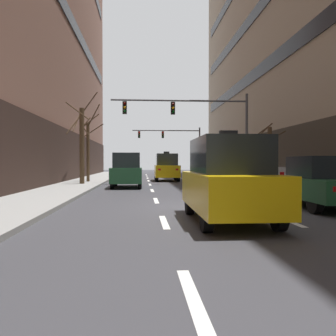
{
  "coord_description": "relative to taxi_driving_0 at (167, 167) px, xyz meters",
  "views": [
    {
      "loc": [
        -2.12,
        -11.83,
        1.47
      ],
      "look_at": [
        -0.26,
        13.41,
        1.08
      ],
      "focal_mm": 38.34,
      "sensor_mm": 36.0,
      "label": 1
    }
  ],
  "objects": [
    {
      "name": "street_tree_0",
      "position": [
        -5.75,
        -5.7,
        1.62
      ],
      "size": [
        2.17,
        2.09,
        5.88
      ],
      "color": "#4C3823",
      "rests_on": "sidewalk_left"
    },
    {
      "name": "lane_stripe_l2_s8",
      "position": [
        1.69,
        5.13,
        -1.08
      ],
      "size": [
        0.16,
        2.0,
        0.01
      ],
      "primitive_type": "cube",
      "color": "silver",
      "rests_on": "ground"
    },
    {
      "name": "lane_stripe_l1_s7",
      "position": [
        -1.44,
        0.13,
        -1.08
      ],
      "size": [
        0.16,
        2.0,
        0.01
      ],
      "primitive_type": "cube",
      "color": "silver",
      "rests_on": "ground"
    },
    {
      "name": "street_tree_1",
      "position": [
        6.01,
        -6.72,
        0.96
      ],
      "size": [
        2.01,
        1.32,
        3.9
      ],
      "color": "#4C3823",
      "rests_on": "sidewalk_right"
    },
    {
      "name": "lane_stripe_l2_s6",
      "position": [
        1.69,
        -4.87,
        -1.08
      ],
      "size": [
        0.16,
        2.0,
        0.01
      ],
      "primitive_type": "cube",
      "color": "silver",
      "rests_on": "ground"
    },
    {
      "name": "traffic_signal_0",
      "position": [
        1.89,
        -4.48,
        3.4
      ],
      "size": [
        9.37,
        0.35,
        6.06
      ],
      "color": "#4C4C51",
      "rests_on": "sidewalk_right"
    },
    {
      "name": "lane_stripe_l1_s8",
      "position": [
        -1.44,
        5.13,
        -1.08
      ],
      "size": [
        0.16,
        2.0,
        0.01
      ],
      "primitive_type": "cube",
      "color": "silver",
      "rests_on": "ground"
    },
    {
      "name": "lane_stripe_l1_s5",
      "position": [
        -1.44,
        -9.87,
        -1.08
      ],
      "size": [
        0.16,
        2.0,
        0.01
      ],
      "primitive_type": "cube",
      "color": "silver",
      "rests_on": "ground"
    },
    {
      "name": "car_parked_1",
      "position": [
        3.78,
        -17.49,
        -0.26
      ],
      "size": [
        1.89,
        4.47,
        1.67
      ],
      "color": "black",
      "rests_on": "ground"
    },
    {
      "name": "lane_stripe_l1_s3",
      "position": [
        -1.44,
        -19.87,
        -1.08
      ],
      "size": [
        0.16,
        2.0,
        0.01
      ],
      "primitive_type": "cube",
      "color": "silver",
      "rests_on": "ground"
    },
    {
      "name": "pedestrian_0",
      "position": [
        6.51,
        -0.64,
        -0.03
      ],
      "size": [
        0.44,
        0.37,
        1.59
      ],
      "color": "brown",
      "rests_on": "sidewalk_right"
    },
    {
      "name": "lane_stripe_l2_s5",
      "position": [
        1.69,
        -9.87,
        -1.08
      ],
      "size": [
        0.16,
        2.0,
        0.01
      ],
      "primitive_type": "cube",
      "color": "silver",
      "rests_on": "ground"
    },
    {
      "name": "lane_stripe_l1_s6",
      "position": [
        -1.44,
        -4.87,
        -1.08
      ],
      "size": [
        0.16,
        2.0,
        0.01
      ],
      "primitive_type": "cube",
      "color": "silver",
      "rests_on": "ground"
    },
    {
      "name": "lane_stripe_l2_s7",
      "position": [
        1.69,
        0.13,
        -1.08
      ],
      "size": [
        0.16,
        2.0,
        0.01
      ],
      "primitive_type": "cube",
      "color": "silver",
      "rests_on": "ground"
    },
    {
      "name": "car_driving_1",
      "position": [
        -2.86,
        -7.37,
        -0.07
      ],
      "size": [
        1.76,
        4.2,
        2.03
      ],
      "color": "black",
      "rests_on": "ground"
    },
    {
      "name": "lane_stripe_l2_s9",
      "position": [
        1.69,
        10.13,
        -1.08
      ],
      "size": [
        0.16,
        2.0,
        0.01
      ],
      "primitive_type": "cube",
      "color": "silver",
      "rests_on": "ground"
    },
    {
      "name": "lane_stripe_l2_s4",
      "position": [
        1.69,
        -14.87,
        -1.08
      ],
      "size": [
        0.16,
        2.0,
        0.01
      ],
      "primitive_type": "cube",
      "color": "silver",
      "rests_on": "ground"
    },
    {
      "name": "car_parked_2",
      "position": [
        3.78,
        -10.47,
        0.01
      ],
      "size": [
        1.95,
        4.55,
        2.19
      ],
      "color": "black",
      "rests_on": "ground"
    },
    {
      "name": "lane_stripe_l2_s10",
      "position": [
        1.69,
        15.13,
        -1.08
      ],
      "size": [
        0.16,
        2.0,
        0.01
      ],
      "primitive_type": "cube",
      "color": "silver",
      "rests_on": "ground"
    },
    {
      "name": "street_tree_2",
      "position": [
        -5.8,
        -3.07,
        1.46
      ],
      "size": [
        1.98,
        1.77,
        4.9
      ],
      "color": "#4C3823",
      "rests_on": "sidewalk_left"
    },
    {
      "name": "traffic_signal_1",
      "position": [
        2.18,
        15.6,
        3.18
      ],
      "size": [
        8.45,
        0.34,
        5.71
      ],
      "color": "#4C4C51",
      "rests_on": "sidewalk_right"
    },
    {
      "name": "lane_stripe_l1_s10",
      "position": [
        -1.44,
        15.13,
        -1.08
      ],
      "size": [
        0.16,
        2.0,
        0.01
      ],
      "primitive_type": "cube",
      "color": "silver",
      "rests_on": "ground"
    },
    {
      "name": "taxi_driving_0",
      "position": [
        0.0,
        0.0,
        0.0
      ],
      "size": [
        1.93,
        4.5,
        2.35
      ],
      "color": "black",
      "rests_on": "ground"
    },
    {
      "name": "taxi_driving_2",
      "position": [
        0.15,
        -19.92,
        -0.04
      ],
      "size": [
        1.81,
        4.31,
        2.26
      ],
      "color": "black",
      "rests_on": "ground"
    },
    {
      "name": "lane_stripe_l1_s2",
      "position": [
        -1.44,
        -24.87,
        -1.08
      ],
      "size": [
        0.16,
        2.0,
        0.01
      ],
      "primitive_type": "cube",
      "color": "silver",
      "rests_on": "ground"
    },
    {
      "name": "sidewalk_left",
      "position": [
        -6.06,
        -16.87,
        -1.01
      ],
      "size": [
        2.96,
        80.0,
        0.14
      ],
      "primitive_type": "cube",
      "color": "gray",
      "rests_on": "ground"
    },
    {
      "name": "lane_stripe_l2_s3",
      "position": [
        1.69,
        -19.87,
        -1.08
      ],
      "size": [
        0.16,
        2.0,
        0.01
      ],
      "primitive_type": "cube",
      "color": "silver",
      "rests_on": "ground"
    },
    {
      "name": "lane_stripe_l1_s4",
      "position": [
        -1.44,
        -14.87,
        -1.08
      ],
      "size": [
        0.16,
        2.0,
        0.01
      ],
      "primitive_type": "cube",
      "color": "silver",
      "rests_on": "ground"
    },
    {
      "name": "ground_plane",
      "position": [
        0.12,
        -16.87,
        -1.08
      ],
      "size": [
        120.0,
        120.0,
        0.0
      ],
      "primitive_type": "plane",
      "color": "#38383D"
    },
    {
      "name": "lane_stripe_l1_s9",
      "position": [
        -1.44,
        10.13,
        -1.08
      ],
      "size": [
        0.16,
        2.0,
        0.01
      ],
      "primitive_type": "cube",
      "color": "silver",
      "rests_on": "ground"
    }
  ]
}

